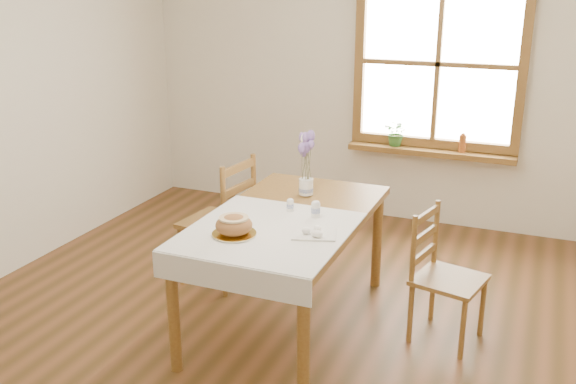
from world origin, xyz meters
name	(u,v)px	position (x,y,z in m)	size (l,w,h in m)	color
ground	(270,345)	(0.00, 0.00, 0.00)	(5.00, 5.00, 0.00)	brown
room_walls	(267,65)	(0.00, 0.00, 1.71)	(4.60, 5.10, 2.65)	silver
window	(438,64)	(0.50, 2.47, 1.45)	(1.46, 0.08, 1.46)	brown
window_sill	(431,152)	(0.50, 2.40, 0.69)	(1.46, 0.20, 0.05)	brown
dining_table	(288,228)	(0.00, 0.30, 0.66)	(0.90, 1.60, 0.75)	brown
table_linen	(268,231)	(0.00, 0.00, 0.76)	(0.91, 0.99, 0.01)	silver
chair_left	(217,220)	(-0.72, 0.68, 0.48)	(0.45, 0.47, 0.95)	brown
chair_right	(450,278)	(0.98, 0.49, 0.42)	(0.39, 0.41, 0.83)	brown
bread_plate	(234,234)	(-0.15, -0.14, 0.77)	(0.25, 0.25, 0.01)	white
bread_loaf	(234,223)	(-0.15, -0.14, 0.83)	(0.21, 0.21, 0.12)	brown
egg_napkin	(314,233)	(0.27, 0.04, 0.77)	(0.25, 0.21, 0.01)	silver
eggs	(314,229)	(0.27, 0.04, 0.79)	(0.19, 0.17, 0.04)	white
salt_shaker	(290,205)	(0.00, 0.35, 0.80)	(0.04, 0.04, 0.08)	white
pepper_shaker	(316,209)	(0.18, 0.31, 0.81)	(0.06, 0.06, 0.11)	white
flower_vase	(306,188)	(-0.03, 0.70, 0.80)	(0.10, 0.10, 0.11)	white
lavender_bouquet	(306,157)	(-0.03, 0.70, 1.02)	(0.17, 0.17, 0.32)	#76599E
potted_plant	(397,136)	(0.19, 2.40, 0.81)	(0.21, 0.23, 0.18)	#336829
amber_bottle	(463,143)	(0.77, 2.40, 0.80)	(0.06, 0.06, 0.17)	#9B4D1C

